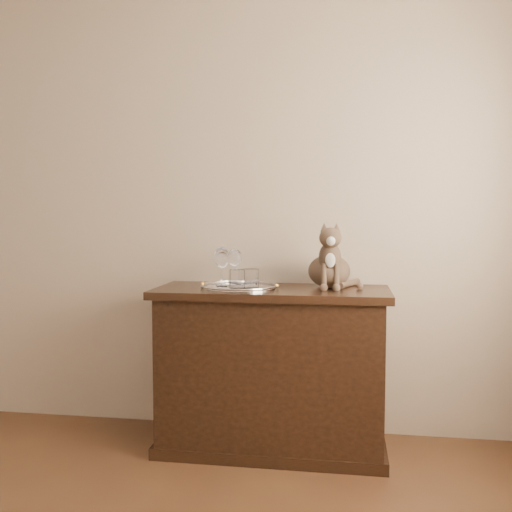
{
  "coord_description": "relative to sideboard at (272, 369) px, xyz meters",
  "views": [
    {
      "loc": [
        0.98,
        -0.95,
        1.22
      ],
      "look_at": [
        0.52,
        1.95,
        1.02
      ],
      "focal_mm": 40.0,
      "sensor_mm": 36.0,
      "label": 1
    }
  ],
  "objects": [
    {
      "name": "tumbler_b",
      "position": [
        -0.16,
        -0.09,
        0.48
      ],
      "size": [
        0.08,
        0.08,
        0.09
      ],
      "primitive_type": "cylinder",
      "color": "white",
      "rests_on": "tray"
    },
    {
      "name": "wine_glass_d",
      "position": [
        -0.19,
        -0.01,
        0.53
      ],
      "size": [
        0.07,
        0.07,
        0.2
      ],
      "primitive_type": null,
      "color": "silver",
      "rests_on": "tray"
    },
    {
      "name": "wine_glass_a",
      "position": [
        -0.27,
        0.04,
        0.53
      ],
      "size": [
        0.08,
        0.08,
        0.2
      ],
      "primitive_type": null,
      "color": "white",
      "rests_on": "tray"
    },
    {
      "name": "tumbler_a",
      "position": [
        -0.1,
        -0.06,
        0.48
      ],
      "size": [
        0.09,
        0.09,
        0.1
      ],
      "primitive_type": "cylinder",
      "color": "silver",
      "rests_on": "tray"
    },
    {
      "name": "wine_glass_b",
      "position": [
        -0.21,
        0.1,
        0.53
      ],
      "size": [
        0.07,
        0.07,
        0.19
      ],
      "primitive_type": null,
      "color": "white",
      "rests_on": "tray"
    },
    {
      "name": "cat",
      "position": [
        0.29,
        0.1,
        0.59
      ],
      "size": [
        0.36,
        0.34,
        0.34
      ],
      "primitive_type": null,
      "rotation": [
        0.0,
        0.0,
        0.07
      ],
      "color": "brown",
      "rests_on": "sideboard"
    },
    {
      "name": "wine_glass_c",
      "position": [
        -0.26,
        -0.02,
        0.52
      ],
      "size": [
        0.07,
        0.07,
        0.18
      ],
      "primitive_type": null,
      "color": "white",
      "rests_on": "tray"
    },
    {
      "name": "tray",
      "position": [
        -0.17,
        -0.01,
        0.43
      ],
      "size": [
        0.4,
        0.4,
        0.01
      ],
      "primitive_type": "cylinder",
      "color": "silver",
      "rests_on": "sideboard"
    },
    {
      "name": "sideboard",
      "position": [
        0.0,
        0.0,
        0.0
      ],
      "size": [
        1.2,
        0.5,
        0.85
      ],
      "primitive_type": null,
      "color": "black",
      "rests_on": "ground"
    },
    {
      "name": "wall_back",
      "position": [
        -0.6,
        0.31,
        0.93
      ],
      "size": [
        4.0,
        0.1,
        2.7
      ],
      "primitive_type": "cube",
      "color": "#C3AA92",
      "rests_on": "ground"
    }
  ]
}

